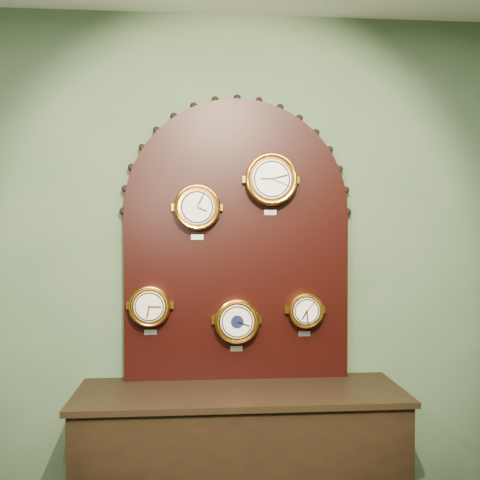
{
  "coord_description": "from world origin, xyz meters",
  "views": [
    {
      "loc": [
        -0.21,
        -0.47,
        1.64
      ],
      "look_at": [
        0.0,
        2.25,
        1.58
      ],
      "focal_mm": 40.73,
      "sensor_mm": 36.0,
      "label": 1
    }
  ],
  "objects": [
    {
      "name": "wall_back",
      "position": [
        0.0,
        2.5,
        1.4
      ],
      "size": [
        4.0,
        0.0,
        4.0
      ],
      "primitive_type": "plane",
      "rotation": [
        1.57,
        0.0,
        0.0
      ],
      "color": "#425A3D",
      "rests_on": "ground"
    },
    {
      "name": "shop_counter",
      "position": [
        0.0,
        2.23,
        0.4
      ],
      "size": [
        1.6,
        0.5,
        0.8
      ],
      "primitive_type": "cube",
      "color": "black",
      "rests_on": "ground_plane"
    },
    {
      "name": "display_board",
      "position": [
        0.0,
        2.45,
        1.63
      ],
      "size": [
        1.26,
        0.06,
        1.53
      ],
      "color": "black",
      "rests_on": "shop_counter"
    },
    {
      "name": "roman_clock",
      "position": [
        -0.21,
        2.38,
        1.75
      ],
      "size": [
        0.24,
        0.08,
        0.29
      ],
      "color": "orange",
      "rests_on": "display_board"
    },
    {
      "name": "arabic_clock",
      "position": [
        0.18,
        2.38,
        1.9
      ],
      "size": [
        0.28,
        0.08,
        0.33
      ],
      "color": "orange",
      "rests_on": "display_board"
    },
    {
      "name": "hygrometer",
      "position": [
        -0.46,
        2.38,
        1.23
      ],
      "size": [
        0.21,
        0.08,
        0.27
      ],
      "color": "orange",
      "rests_on": "display_board"
    },
    {
      "name": "barometer",
      "position": [
        -0.01,
        2.38,
        1.15
      ],
      "size": [
        0.24,
        0.08,
        0.29
      ],
      "color": "orange",
      "rests_on": "display_board"
    },
    {
      "name": "tide_clock",
      "position": [
        0.36,
        2.38,
        1.2
      ],
      "size": [
        0.19,
        0.08,
        0.24
      ],
      "color": "orange",
      "rests_on": "display_board"
    }
  ]
}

